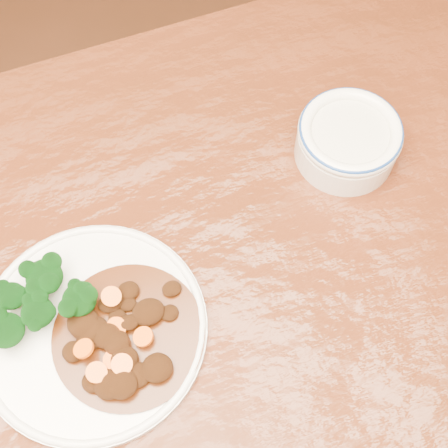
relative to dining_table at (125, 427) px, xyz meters
name	(u,v)px	position (x,y,z in m)	size (l,w,h in m)	color
dining_table	(125,427)	(0.00, 0.00, 0.00)	(1.51, 0.92, 0.75)	#4D1E0D
dinner_plate	(93,329)	(0.00, 0.09, 0.09)	(0.23, 0.23, 0.01)	white
broccoli_florets	(38,302)	(-0.04, 0.12, 0.11)	(0.11, 0.08, 0.04)	#81A555
mince_stew	(121,342)	(0.03, 0.06, 0.10)	(0.15, 0.15, 0.03)	#3F1906
dip_bowl	(348,140)	(0.33, 0.19, 0.11)	(0.12, 0.12, 0.05)	white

